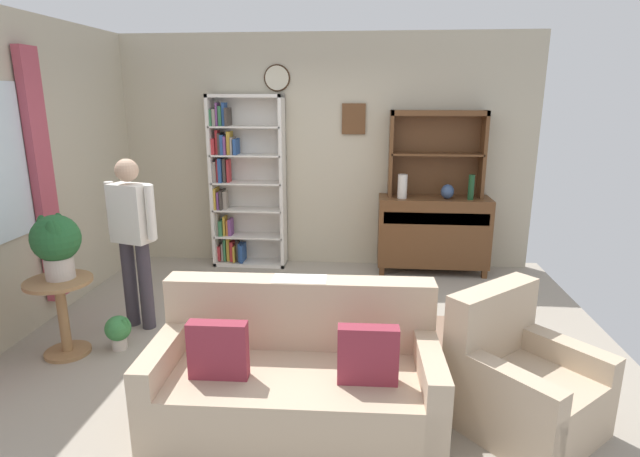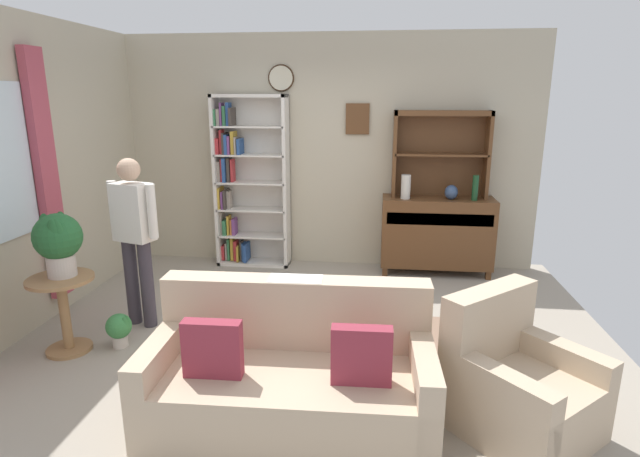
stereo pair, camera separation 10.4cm
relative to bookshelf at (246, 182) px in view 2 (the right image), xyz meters
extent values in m
cube|color=#9E9384|center=(1.02, -1.94, -1.06)|extent=(5.40, 4.60, 0.02)
cube|color=#BCB299|center=(1.02, 0.19, 0.35)|extent=(5.00, 0.06, 2.80)
cylinder|color=beige|center=(0.43, 0.14, 1.23)|extent=(0.28, 0.03, 0.28)
torus|color=#382314|center=(0.43, 0.14, 1.23)|extent=(0.31, 0.02, 0.31)
cube|color=brown|center=(1.35, 0.14, 0.76)|extent=(0.28, 0.03, 0.36)
cube|color=#BCB299|center=(-1.51, -1.94, 0.35)|extent=(0.06, 4.20, 2.80)
cube|color=#B24756|center=(-1.42, -1.72, 0.30)|extent=(0.08, 0.24, 2.30)
cube|color=#846651|center=(1.22, -2.24, -1.04)|extent=(2.42, 1.70, 0.01)
cube|color=silver|center=(-0.35, -0.01, 0.00)|extent=(0.04, 0.30, 2.10)
cube|color=silver|center=(0.51, -0.01, 0.00)|extent=(0.04, 0.30, 2.10)
cube|color=silver|center=(0.08, -0.01, 1.03)|extent=(0.90, 0.30, 0.04)
cube|color=silver|center=(0.08, -0.01, -1.03)|extent=(0.90, 0.30, 0.04)
cube|color=silver|center=(0.08, 0.13, 0.00)|extent=(0.90, 0.01, 2.10)
cube|color=silver|center=(0.08, -0.01, -0.67)|extent=(0.86, 0.30, 0.02)
cube|color=#B22D33|center=(-0.32, -0.03, -0.91)|extent=(0.04, 0.12, 0.19)
cube|color=gray|center=(-0.28, -0.03, -0.89)|extent=(0.02, 0.11, 0.22)
cube|color=#337247|center=(-0.24, -0.03, -0.86)|extent=(0.03, 0.13, 0.28)
cube|color=gold|center=(-0.20, -0.03, -0.85)|extent=(0.04, 0.11, 0.29)
cube|color=#B22D33|center=(-0.15, -0.03, -0.87)|extent=(0.04, 0.13, 0.25)
cube|color=gold|center=(-0.11, -0.03, -0.90)|extent=(0.02, 0.22, 0.20)
cube|color=#3F3833|center=(-0.08, -0.03, -0.87)|extent=(0.02, 0.13, 0.25)
cube|color=#284C8C|center=(-0.05, -0.03, -0.88)|extent=(0.02, 0.15, 0.23)
cube|color=#284C8C|center=(-0.02, -0.03, -0.89)|extent=(0.04, 0.24, 0.22)
cube|color=silver|center=(0.08, -0.01, -0.34)|extent=(0.86, 0.30, 0.02)
cube|color=gray|center=(-0.32, -0.03, -0.52)|extent=(0.03, 0.13, 0.29)
cube|color=#337247|center=(-0.27, -0.03, -0.57)|extent=(0.04, 0.18, 0.19)
cube|color=gold|center=(-0.23, -0.03, -0.54)|extent=(0.03, 0.14, 0.24)
cube|color=#CC7233|center=(-0.20, -0.03, -0.57)|extent=(0.02, 0.13, 0.19)
cube|color=#723F7F|center=(-0.16, -0.03, -0.56)|extent=(0.04, 0.15, 0.21)
cube|color=silver|center=(0.08, -0.01, 0.00)|extent=(0.86, 0.30, 0.02)
cube|color=gold|center=(-0.32, -0.03, -0.20)|extent=(0.03, 0.21, 0.26)
cube|color=#723F7F|center=(-0.28, -0.03, -0.22)|extent=(0.03, 0.20, 0.22)
cube|color=#3F3833|center=(-0.25, -0.03, -0.21)|extent=(0.02, 0.23, 0.24)
cube|color=gray|center=(-0.21, -0.03, -0.22)|extent=(0.04, 0.12, 0.22)
cube|color=silver|center=(0.08, -0.01, 0.34)|extent=(0.86, 0.30, 0.02)
cube|color=gray|center=(-0.32, -0.03, 0.14)|extent=(0.04, 0.14, 0.25)
cube|color=#B22D33|center=(-0.28, -0.03, 0.15)|extent=(0.02, 0.14, 0.28)
cube|color=#284C8C|center=(-0.24, -0.03, 0.16)|extent=(0.04, 0.22, 0.29)
cube|color=#3F3833|center=(-0.19, -0.03, 0.15)|extent=(0.03, 0.16, 0.29)
cube|color=#B22D33|center=(-0.15, -0.03, 0.15)|extent=(0.03, 0.13, 0.27)
cube|color=silver|center=(0.08, -0.01, 0.67)|extent=(0.86, 0.30, 0.02)
cube|color=#B22D33|center=(-0.31, -0.03, 0.44)|extent=(0.04, 0.18, 0.19)
cube|color=#B22D33|center=(-0.27, -0.03, 0.49)|extent=(0.03, 0.13, 0.29)
cube|color=#3F3833|center=(-0.24, -0.03, 0.47)|extent=(0.03, 0.20, 0.25)
cube|color=#284C8C|center=(-0.20, -0.03, 0.46)|extent=(0.04, 0.23, 0.23)
cube|color=#723F7F|center=(-0.17, -0.03, 0.46)|extent=(0.03, 0.22, 0.22)
cube|color=gold|center=(-0.12, -0.03, 0.48)|extent=(0.04, 0.18, 0.27)
cube|color=gray|center=(-0.09, -0.03, 0.45)|extent=(0.02, 0.22, 0.21)
cube|color=#284C8C|center=(-0.05, -0.03, 0.44)|extent=(0.04, 0.22, 0.19)
cube|color=#337247|center=(-0.32, -0.03, 0.78)|extent=(0.02, 0.20, 0.19)
cube|color=gray|center=(-0.29, -0.03, 0.78)|extent=(0.04, 0.15, 0.20)
cube|color=#723F7F|center=(-0.26, -0.03, 0.82)|extent=(0.02, 0.14, 0.27)
cube|color=#337247|center=(-0.22, -0.03, 0.80)|extent=(0.04, 0.14, 0.23)
cube|color=#284C8C|center=(-0.17, -0.03, 0.82)|extent=(0.04, 0.14, 0.27)
cube|color=#3F3833|center=(-0.13, -0.03, 0.79)|extent=(0.03, 0.24, 0.21)
cube|color=brown|center=(2.33, -0.08, -0.54)|extent=(1.30, 0.45, 0.82)
cube|color=brown|center=(1.73, -0.26, -1.00)|extent=(0.06, 0.06, 0.10)
cube|color=brown|center=(2.93, -0.26, -1.00)|extent=(0.06, 0.06, 0.10)
cube|color=brown|center=(1.73, 0.09, -1.00)|extent=(0.06, 0.06, 0.10)
cube|color=brown|center=(2.93, 0.09, -1.00)|extent=(0.06, 0.06, 0.10)
cube|color=#492C18|center=(2.33, -0.30, -0.33)|extent=(1.20, 0.01, 0.14)
cube|color=brown|center=(1.80, 0.00, 0.37)|extent=(0.04, 0.26, 1.00)
cube|color=brown|center=(2.86, 0.00, 0.37)|extent=(0.04, 0.26, 1.00)
cube|color=brown|center=(2.33, 0.00, 0.84)|extent=(1.10, 0.26, 0.06)
cube|color=brown|center=(2.33, 0.00, 0.37)|extent=(1.06, 0.26, 0.02)
cube|color=brown|center=(2.33, 0.12, 0.37)|extent=(1.10, 0.01, 1.00)
cylinder|color=beige|center=(1.94, -0.17, 0.01)|extent=(0.11, 0.11, 0.28)
ellipsoid|color=#33476B|center=(2.46, -0.15, -0.04)|extent=(0.15, 0.15, 0.17)
cylinder|color=#194223|center=(2.72, -0.17, 0.02)|extent=(0.07, 0.07, 0.29)
cube|color=#C6AD8E|center=(1.09, -3.21, -0.84)|extent=(1.82, 0.90, 0.42)
cube|color=#C6AD8E|center=(1.09, -2.88, -0.39)|extent=(1.80, 0.25, 0.48)
cube|color=#C6AD8E|center=(0.26, -3.23, -0.75)|extent=(0.16, 0.85, 0.60)
cube|color=#C6AD8E|center=(1.92, -3.18, -0.75)|extent=(0.16, 0.85, 0.60)
cube|color=maroon|center=(0.65, -3.34, -0.45)|extent=(0.36, 0.11, 0.36)
cube|color=maroon|center=(1.55, -3.31, -0.45)|extent=(0.36, 0.11, 0.36)
cube|color=white|center=(1.09, -2.88, -0.15)|extent=(0.36, 0.19, 0.00)
cube|color=#C6AD8E|center=(2.56, -3.08, -0.85)|extent=(1.08, 1.08, 0.40)
cube|color=#C6AD8E|center=(2.36, -2.86, -0.41)|extent=(0.68, 0.63, 0.48)
cube|color=#C6AD8E|center=(2.33, -3.28, -0.77)|extent=(0.62, 0.68, 0.55)
cube|color=#C6AD8E|center=(2.79, -2.88, -0.77)|extent=(0.62, 0.68, 0.55)
cylinder|color=#997047|center=(-0.93, -2.42, -0.41)|extent=(0.52, 0.52, 0.03)
cylinder|color=#997047|center=(-0.93, -2.42, -0.74)|extent=(0.08, 0.08, 0.62)
cylinder|color=#997047|center=(-0.93, -2.42, -1.03)|extent=(0.36, 0.36, 0.03)
cylinder|color=beige|center=(-0.93, -2.38, -0.31)|extent=(0.22, 0.22, 0.18)
sphere|color=#235B2D|center=(-0.93, -2.38, -0.06)|extent=(0.38, 0.38, 0.38)
ellipsoid|color=#235B2D|center=(-0.86, -2.49, -0.02)|extent=(0.11, 0.07, 0.27)
ellipsoid|color=#235B2D|center=(-1.06, -2.34, -0.02)|extent=(0.11, 0.07, 0.27)
ellipsoid|color=#235B2D|center=(-0.88, -2.50, -0.02)|extent=(0.11, 0.07, 0.27)
ellipsoid|color=#235B2D|center=(-0.97, -2.25, -0.02)|extent=(0.11, 0.07, 0.27)
cylinder|color=beige|center=(-0.54, -2.31, -1.00)|extent=(0.13, 0.13, 0.10)
sphere|color=#387F42|center=(-0.54, -2.31, -0.86)|extent=(0.21, 0.21, 0.21)
ellipsoid|color=#387F42|center=(-0.47, -2.33, -0.83)|extent=(0.06, 0.04, 0.15)
ellipsoid|color=#387F42|center=(-0.46, -2.30, -0.83)|extent=(0.06, 0.04, 0.15)
cylinder|color=#38333D|center=(-0.63, -1.83, -0.64)|extent=(0.15, 0.15, 0.82)
cylinder|color=#38333D|center=(-0.46, -1.88, -0.64)|extent=(0.15, 0.15, 0.82)
cube|color=silver|center=(-0.55, -1.86, 0.03)|extent=(0.38, 0.29, 0.52)
sphere|color=tan|center=(-0.55, -1.86, 0.41)|extent=(0.25, 0.25, 0.20)
cylinder|color=silver|center=(-0.76, -1.79, 0.06)|extent=(0.10, 0.10, 0.48)
cylinder|color=silver|center=(-0.34, -1.92, 0.06)|extent=(0.10, 0.10, 0.48)
cube|color=brown|center=(1.38, -2.17, -0.64)|extent=(0.80, 0.50, 0.03)
cube|color=brown|center=(1.01, -2.39, -0.85)|extent=(0.05, 0.05, 0.39)
cube|color=brown|center=(1.75, -2.39, -0.85)|extent=(0.05, 0.05, 0.39)
cube|color=brown|center=(1.01, -1.95, -0.85)|extent=(0.05, 0.05, 0.39)
cube|color=brown|center=(1.75, -1.95, -0.85)|extent=(0.05, 0.05, 0.39)
cube|color=#3F3833|center=(1.54, -2.21, -0.62)|extent=(0.15, 0.16, 0.02)
cube|color=#CC7233|center=(1.53, -2.22, -0.60)|extent=(0.17, 0.11, 0.02)
camera|label=1|loc=(1.51, -6.02, 1.04)|focal=28.37mm
camera|label=2|loc=(1.61, -6.01, 1.04)|focal=28.37mm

